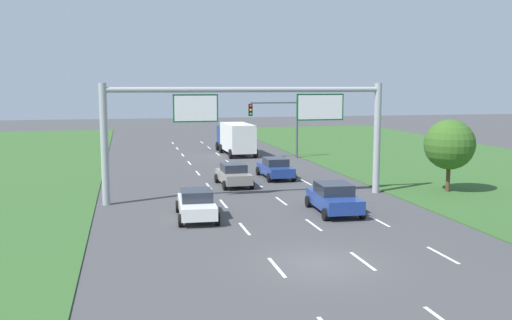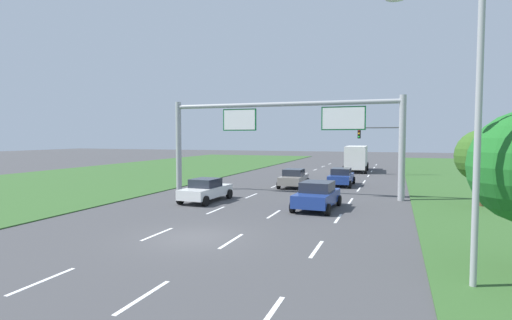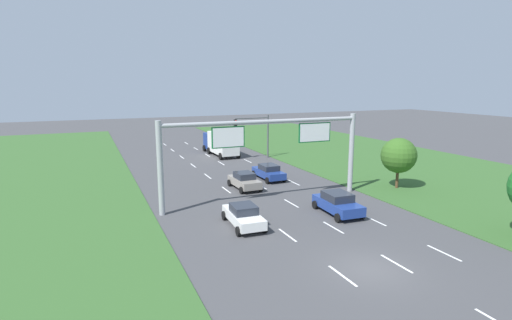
{
  "view_description": "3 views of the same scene",
  "coord_description": "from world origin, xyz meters",
  "px_view_note": "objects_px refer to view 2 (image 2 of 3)",
  "views": [
    {
      "loc": [
        -7.2,
        -20.21,
        6.87
      ],
      "look_at": [
        -0.17,
        10.39,
        2.74
      ],
      "focal_mm": 40.0,
      "sensor_mm": 36.0,
      "label": 1
    },
    {
      "loc": [
        8.01,
        -14.79,
        4.25
      ],
      "look_at": [
        -1.4,
        12.02,
        2.59
      ],
      "focal_mm": 28.0,
      "sensor_mm": 36.0,
      "label": 2
    },
    {
      "loc": [
        -13.18,
        -15.48,
        9.6
      ],
      "look_at": [
        -1.25,
        12.28,
        3.77
      ],
      "focal_mm": 28.0,
      "sensor_mm": 36.0,
      "label": 3
    }
  ],
  "objects_px": {
    "car_lead_silver": "(341,177)",
    "car_mid_lane": "(206,190)",
    "street_lamp": "(463,107)",
    "sign_gantry": "(282,128)",
    "traffic_light_mast": "(383,140)",
    "roadside_tree_mid": "(483,156)",
    "car_far_ahead": "(294,178)",
    "box_truck": "(357,157)",
    "car_near_red": "(317,195)"
  },
  "relations": [
    {
      "from": "car_mid_lane",
      "to": "traffic_light_mast",
      "type": "height_order",
      "value": "traffic_light_mast"
    },
    {
      "from": "car_lead_silver",
      "to": "sign_gantry",
      "type": "xyz_separation_m",
      "value": [
        -3.37,
        -6.98,
        4.11
      ]
    },
    {
      "from": "car_far_ahead",
      "to": "car_near_red",
      "type": "bearing_deg",
      "value": -69.69
    },
    {
      "from": "car_mid_lane",
      "to": "box_truck",
      "type": "bearing_deg",
      "value": 77.77
    },
    {
      "from": "car_lead_silver",
      "to": "car_far_ahead",
      "type": "distance_m",
      "value": 4.4
    },
    {
      "from": "car_mid_lane",
      "to": "car_near_red",
      "type": "bearing_deg",
      "value": 0.39
    },
    {
      "from": "car_far_ahead",
      "to": "box_truck",
      "type": "bearing_deg",
      "value": 77.22
    },
    {
      "from": "car_far_ahead",
      "to": "sign_gantry",
      "type": "relative_size",
      "value": 0.24
    },
    {
      "from": "car_lead_silver",
      "to": "roadside_tree_mid",
      "type": "xyz_separation_m",
      "value": [
        9.4,
        -7.94,
        2.33
      ]
    },
    {
      "from": "roadside_tree_mid",
      "to": "box_truck",
      "type": "bearing_deg",
      "value": 112.27
    },
    {
      "from": "box_truck",
      "to": "roadside_tree_mid",
      "type": "bearing_deg",
      "value": -69.3
    },
    {
      "from": "traffic_light_mast",
      "to": "car_lead_silver",
      "type": "bearing_deg",
      "value": -105.68
    },
    {
      "from": "sign_gantry",
      "to": "box_truck",
      "type": "bearing_deg",
      "value": 81.55
    },
    {
      "from": "car_lead_silver",
      "to": "street_lamp",
      "type": "xyz_separation_m",
      "value": [
        6.18,
        -22.66,
        4.31
      ]
    },
    {
      "from": "car_near_red",
      "to": "sign_gantry",
      "type": "distance_m",
      "value": 7.26
    },
    {
      "from": "car_near_red",
      "to": "car_lead_silver",
      "type": "height_order",
      "value": "car_near_red"
    },
    {
      "from": "street_lamp",
      "to": "sign_gantry",
      "type": "bearing_deg",
      "value": 121.35
    },
    {
      "from": "traffic_light_mast",
      "to": "roadside_tree_mid",
      "type": "relative_size",
      "value": 1.19
    },
    {
      "from": "car_lead_silver",
      "to": "roadside_tree_mid",
      "type": "distance_m",
      "value": 12.52
    },
    {
      "from": "traffic_light_mast",
      "to": "roadside_tree_mid",
      "type": "xyz_separation_m",
      "value": [
        6.31,
        -18.95,
        -0.77
      ]
    },
    {
      "from": "car_near_red",
      "to": "roadside_tree_mid",
      "type": "relative_size",
      "value": 0.95
    },
    {
      "from": "sign_gantry",
      "to": "traffic_light_mast",
      "type": "height_order",
      "value": "sign_gantry"
    },
    {
      "from": "car_mid_lane",
      "to": "street_lamp",
      "type": "height_order",
      "value": "street_lamp"
    },
    {
      "from": "car_lead_silver",
      "to": "traffic_light_mast",
      "type": "xyz_separation_m",
      "value": [
        3.09,
        11.02,
        3.09
      ]
    },
    {
      "from": "box_truck",
      "to": "sign_gantry",
      "type": "relative_size",
      "value": 0.48
    },
    {
      "from": "sign_gantry",
      "to": "traffic_light_mast",
      "type": "xyz_separation_m",
      "value": [
        6.46,
        18.0,
        -1.01
      ]
    },
    {
      "from": "car_near_red",
      "to": "street_lamp",
      "type": "xyz_separation_m",
      "value": [
        6.06,
        -10.77,
        4.26
      ]
    },
    {
      "from": "car_near_red",
      "to": "car_far_ahead",
      "type": "relative_size",
      "value": 1.09
    },
    {
      "from": "sign_gantry",
      "to": "roadside_tree_mid",
      "type": "bearing_deg",
      "value": -4.27
    },
    {
      "from": "box_truck",
      "to": "sign_gantry",
      "type": "height_order",
      "value": "sign_gantry"
    },
    {
      "from": "car_lead_silver",
      "to": "street_lamp",
      "type": "height_order",
      "value": "street_lamp"
    },
    {
      "from": "car_mid_lane",
      "to": "street_lamp",
      "type": "xyz_separation_m",
      "value": [
        13.48,
        -11.09,
        4.32
      ]
    },
    {
      "from": "car_near_red",
      "to": "box_truck",
      "type": "xyz_separation_m",
      "value": [
        -0.2,
        27.09,
        0.88
      ]
    },
    {
      "from": "box_truck",
      "to": "car_lead_silver",
      "type": "bearing_deg",
      "value": -91.29
    },
    {
      "from": "sign_gantry",
      "to": "roadside_tree_mid",
      "type": "height_order",
      "value": "sign_gantry"
    },
    {
      "from": "car_near_red",
      "to": "roadside_tree_mid",
      "type": "distance_m",
      "value": 10.34
    },
    {
      "from": "car_far_ahead",
      "to": "car_lead_silver",
      "type": "bearing_deg",
      "value": 33.04
    },
    {
      "from": "box_truck",
      "to": "street_lamp",
      "type": "bearing_deg",
      "value": -82.19
    },
    {
      "from": "sign_gantry",
      "to": "street_lamp",
      "type": "bearing_deg",
      "value": -58.65
    },
    {
      "from": "roadside_tree_mid",
      "to": "car_mid_lane",
      "type": "bearing_deg",
      "value": -167.73
    },
    {
      "from": "car_far_ahead",
      "to": "traffic_light_mast",
      "type": "height_order",
      "value": "traffic_light_mast"
    },
    {
      "from": "box_truck",
      "to": "roadside_tree_mid",
      "type": "distance_m",
      "value": 25.04
    },
    {
      "from": "car_lead_silver",
      "to": "car_near_red",
      "type": "bearing_deg",
      "value": -89.8
    },
    {
      "from": "car_lead_silver",
      "to": "car_mid_lane",
      "type": "xyz_separation_m",
      "value": [
        -7.29,
        -11.57,
        -0.01
      ]
    },
    {
      "from": "car_far_ahead",
      "to": "roadside_tree_mid",
      "type": "distance_m",
      "value": 14.31
    },
    {
      "from": "car_mid_lane",
      "to": "box_truck",
      "type": "relative_size",
      "value": 0.54
    },
    {
      "from": "car_mid_lane",
      "to": "street_lamp",
      "type": "bearing_deg",
      "value": -36.59
    },
    {
      "from": "sign_gantry",
      "to": "roadside_tree_mid",
      "type": "xyz_separation_m",
      "value": [
        12.77,
        -0.95,
        -1.78
      ]
    },
    {
      "from": "sign_gantry",
      "to": "car_mid_lane",
      "type": "bearing_deg",
      "value": -130.57
    },
    {
      "from": "car_near_red",
      "to": "car_far_ahead",
      "type": "height_order",
      "value": "car_near_red"
    }
  ]
}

